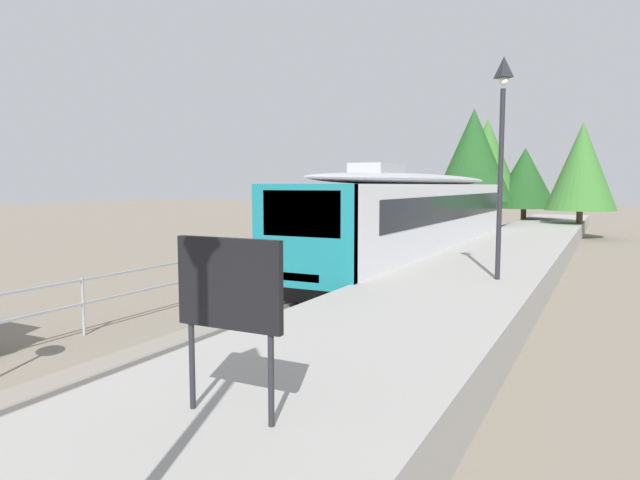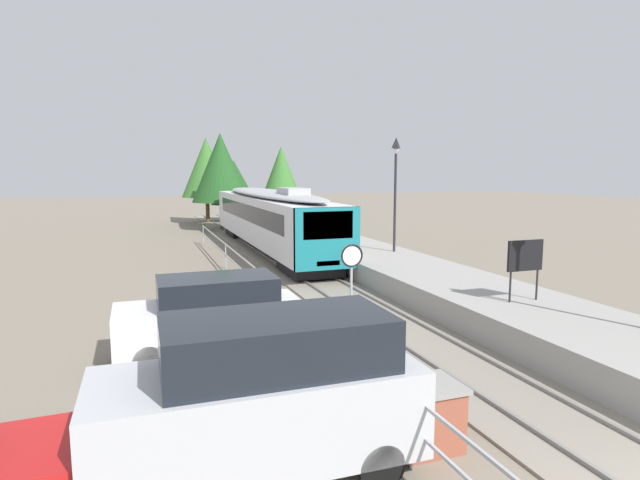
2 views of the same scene
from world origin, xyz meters
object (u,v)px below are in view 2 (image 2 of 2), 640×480
at_px(commuter_train, 270,215).
at_px(speed_limit_sign, 352,270).
at_px(parked_van_silver, 264,396).
at_px(parked_suv_white, 212,315).
at_px(platform_lamp_mid_platform, 396,173).
at_px(platform_notice_board, 525,258).
at_px(brick_utility_cabinet, 424,415).

relative_size(commuter_train, speed_limit_sign, 7.07).
bearing_deg(commuter_train, speed_limit_sign, -96.79).
height_order(commuter_train, parked_van_silver, commuter_train).
distance_m(speed_limit_sign, parked_suv_white, 3.75).
distance_m(commuter_train, parked_suv_white, 17.22).
xyz_separation_m(commuter_train, speed_limit_sign, (-2.02, -16.98, -0.02)).
xyz_separation_m(commuter_train, parked_suv_white, (-5.55, -16.27, -1.09)).
relative_size(platform_lamp_mid_platform, platform_notice_board, 2.97).
xyz_separation_m(platform_lamp_mid_platform, parked_van_silver, (-9.74, -14.40, -3.33)).
bearing_deg(parked_suv_white, platform_lamp_mid_platform, 42.06).
height_order(platform_notice_board, parked_suv_white, platform_notice_board).
xyz_separation_m(platform_notice_board, parked_van_silver, (-8.85, -4.63, -0.89)).
xyz_separation_m(commuter_train, parked_van_silver, (-5.52, -21.85, -0.85)).
bearing_deg(speed_limit_sign, parked_suv_white, 168.61).
bearing_deg(brick_utility_cabinet, speed_limit_sign, 81.24).
height_order(brick_utility_cabinet, parked_van_silver, parked_van_silver).
height_order(platform_lamp_mid_platform, brick_utility_cabinet, platform_lamp_mid_platform).
bearing_deg(platform_notice_board, brick_utility_cabinet, -142.32).
xyz_separation_m(parked_van_silver, parked_suv_white, (-0.02, 5.59, -0.23)).
bearing_deg(brick_utility_cabinet, parked_suv_white, 115.91).
xyz_separation_m(platform_notice_board, brick_utility_cabinet, (-6.12, -4.73, -1.61)).
bearing_deg(parked_suv_white, brick_utility_cabinet, -64.09).
bearing_deg(commuter_train, platform_lamp_mid_platform, -60.47).
distance_m(commuter_train, platform_lamp_mid_platform, 8.91).
xyz_separation_m(speed_limit_sign, parked_suv_white, (-3.53, 0.71, -1.06)).
bearing_deg(commuter_train, brick_utility_cabinet, -97.24).
xyz_separation_m(platform_lamp_mid_platform, parked_suv_white, (-9.77, -8.82, -3.56)).
distance_m(platform_notice_board, brick_utility_cabinet, 7.90).
distance_m(commuter_train, speed_limit_sign, 17.10).
bearing_deg(parked_van_silver, platform_notice_board, 27.61).
xyz_separation_m(platform_lamp_mid_platform, brick_utility_cabinet, (-7.01, -14.50, -4.05)).
relative_size(speed_limit_sign, parked_van_silver, 0.57).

